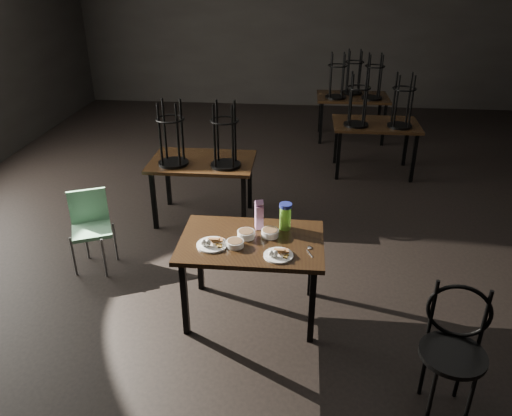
# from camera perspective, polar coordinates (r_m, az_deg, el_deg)

# --- Properties ---
(room) EXTENTS (12.00, 12.04, 3.22)m
(room) POSITION_cam_1_polar(r_m,az_deg,el_deg) (4.71, 9.54, 19.98)
(room) COLOR black
(room) RESTS_ON ground
(main_table) EXTENTS (1.20, 0.80, 0.75)m
(main_table) POSITION_cam_1_polar(r_m,az_deg,el_deg) (4.20, -0.52, -4.63)
(main_table) COLOR black
(main_table) RESTS_ON ground
(plate_left) EXTENTS (0.26, 0.26, 0.08)m
(plate_left) POSITION_cam_1_polar(r_m,az_deg,el_deg) (4.09, -5.08, -4.04)
(plate_left) COLOR white
(plate_left) RESTS_ON main_table
(plate_right) EXTENTS (0.24, 0.24, 0.08)m
(plate_right) POSITION_cam_1_polar(r_m,az_deg,el_deg) (3.94, 2.55, -5.28)
(plate_right) COLOR white
(plate_right) RESTS_ON main_table
(bowl_near) EXTENTS (0.15, 0.15, 0.06)m
(bowl_near) POSITION_cam_1_polar(r_m,az_deg,el_deg) (4.18, -1.15, -2.98)
(bowl_near) COLOR white
(bowl_near) RESTS_ON main_table
(bowl_far) EXTENTS (0.15, 0.15, 0.06)m
(bowl_far) POSITION_cam_1_polar(r_m,az_deg,el_deg) (4.20, 1.61, -2.85)
(bowl_far) COLOR white
(bowl_far) RESTS_ON main_table
(bowl_big) EXTENTS (0.14, 0.14, 0.05)m
(bowl_big) POSITION_cam_1_polar(r_m,az_deg,el_deg) (4.06, -2.41, -4.06)
(bowl_big) COLOR white
(bowl_big) RESTS_ON main_table
(juice_carton) EXTENTS (0.08, 0.08, 0.27)m
(juice_carton) POSITION_cam_1_polar(r_m,az_deg,el_deg) (4.28, 0.37, -0.83)
(juice_carton) COLOR #7E176F
(juice_carton) RESTS_ON main_table
(water_bottle) EXTENTS (0.14, 0.14, 0.24)m
(water_bottle) POSITION_cam_1_polar(r_m,az_deg,el_deg) (4.28, 3.38, -0.91)
(water_bottle) COLOR #8BEC45
(water_bottle) RESTS_ON main_table
(spoon) EXTENTS (0.05, 0.18, 0.01)m
(spoon) POSITION_cam_1_polar(r_m,az_deg,el_deg) (4.06, 6.15, -4.61)
(spoon) COLOR silver
(spoon) RESTS_ON main_table
(bentwood_chair) EXTENTS (0.48, 0.47, 0.93)m
(bentwood_chair) POSITION_cam_1_polar(r_m,az_deg,el_deg) (3.71, 21.73, -13.95)
(bentwood_chair) COLOR black
(bentwood_chair) RESTS_ON ground
(school_chair) EXTENTS (0.49, 0.49, 0.80)m
(school_chair) POSITION_cam_1_polar(r_m,az_deg,el_deg) (5.25, -18.37, -1.62)
(school_chair) COLOR #75B689
(school_chair) RESTS_ON ground
(bg_table_left) EXTENTS (1.20, 0.80, 1.48)m
(bg_table_left) POSITION_cam_1_polar(r_m,az_deg,el_deg) (5.81, -6.25, 5.33)
(bg_table_left) COLOR black
(bg_table_left) RESTS_ON ground
(bg_table_right) EXTENTS (1.20, 0.80, 1.48)m
(bg_table_right) POSITION_cam_1_polar(r_m,az_deg,el_deg) (7.35, 13.60, 9.35)
(bg_table_right) COLOR black
(bg_table_right) RESTS_ON ground
(bg_table_far) EXTENTS (1.20, 0.80, 1.48)m
(bg_table_far) POSITION_cam_1_polar(r_m,az_deg,el_deg) (8.80, 11.02, 12.61)
(bg_table_far) COLOR black
(bg_table_far) RESTS_ON ground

